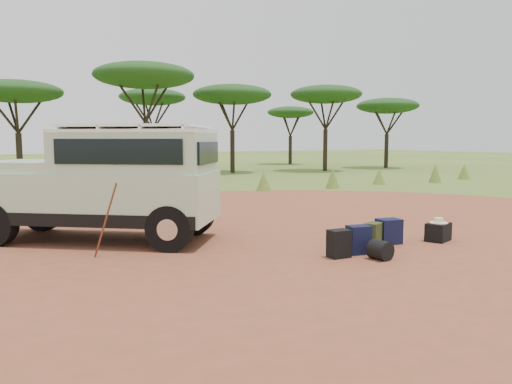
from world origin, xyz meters
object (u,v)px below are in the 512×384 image
safari_vehicle (106,185)px  backpack_olive (373,235)px  walking_staff (106,220)px  hard_case (438,232)px  backpack_black (339,244)px  backpack_navy (358,240)px  duffel_navy (389,231)px

safari_vehicle → backpack_olive: 5.34m
walking_staff → hard_case: bearing=-82.9°
backpack_black → hard_case: bearing=5.1°
backpack_navy → backpack_olive: size_ratio=1.11×
backpack_black → backpack_olive: 1.20m
safari_vehicle → backpack_black: size_ratio=9.93×
walking_staff → backpack_navy: 4.43m
walking_staff → backpack_black: bearing=-95.9°
walking_staff → backpack_olive: bearing=-85.3°
backpack_black → backpack_olive: (1.14, 0.37, -0.01)m
hard_case → backpack_navy: bearing=162.3°
backpack_black → hard_case: 2.65m
backpack_olive → backpack_black: bearing=174.1°
safari_vehicle → hard_case: (5.72, -3.41, -0.93)m
walking_staff → safari_vehicle: bearing=10.4°
duffel_navy → backpack_black: bearing=-154.5°
walking_staff → backpack_olive: (4.60, -1.67, -0.42)m
walking_staff → hard_case: (6.10, -1.93, -0.46)m
walking_staff → hard_case: 6.41m
duffel_navy → hard_case: duffel_navy is taller
backpack_black → duffel_navy: (1.58, 0.41, 0.00)m
backpack_black → backpack_navy: 0.48m
backpack_black → safari_vehicle: bearing=133.8°
duffel_navy → hard_case: (1.06, -0.30, -0.06)m
safari_vehicle → duffel_navy: (4.66, -3.11, -0.87)m
backpack_navy → backpack_black: bearing=-162.7°
backpack_navy → duffel_navy: bearing=30.9°
backpack_black → backpack_olive: size_ratio=1.06×
backpack_olive → duffel_navy: (0.44, 0.04, 0.02)m
backpack_olive → backpack_navy: bearing=-177.4°
backpack_olive → hard_case: 1.53m
duffel_navy → backpack_olive: bearing=-164.2°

